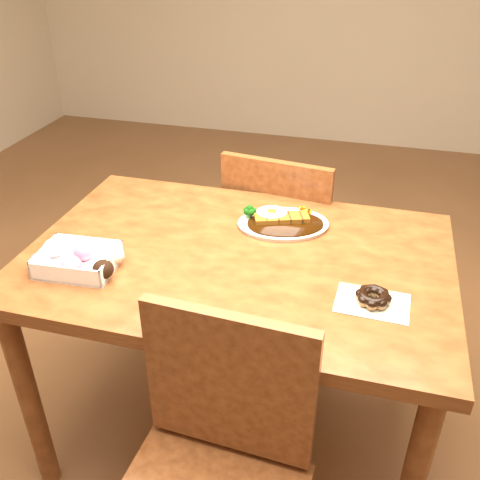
% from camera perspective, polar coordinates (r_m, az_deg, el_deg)
% --- Properties ---
extents(ground, '(6.00, 6.00, 0.00)m').
position_cam_1_polar(ground, '(2.03, -0.23, -19.60)').
color(ground, brown).
rests_on(ground, ground).
extents(table, '(1.20, 0.80, 0.75)m').
position_cam_1_polar(table, '(1.58, -0.28, -4.49)').
color(table, '#522610').
rests_on(table, ground).
extents(chair_far, '(0.47, 0.47, 0.87)m').
position_cam_1_polar(chair_far, '(2.10, 4.67, -0.26)').
color(chair_far, '#522610').
rests_on(chair_far, ground).
extents(katsu_curry_plate, '(0.32, 0.27, 0.06)m').
position_cam_1_polar(katsu_curry_plate, '(1.66, 4.46, 1.99)').
color(katsu_curry_plate, white).
rests_on(katsu_curry_plate, table).
extents(donut_box, '(0.24, 0.17, 0.06)m').
position_cam_1_polar(donut_box, '(1.51, -16.93, -1.98)').
color(donut_box, white).
rests_on(donut_box, table).
extents(pon_de_ring, '(0.19, 0.13, 0.03)m').
position_cam_1_polar(pon_de_ring, '(1.37, 14.02, -5.97)').
color(pon_de_ring, silver).
rests_on(pon_de_ring, table).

